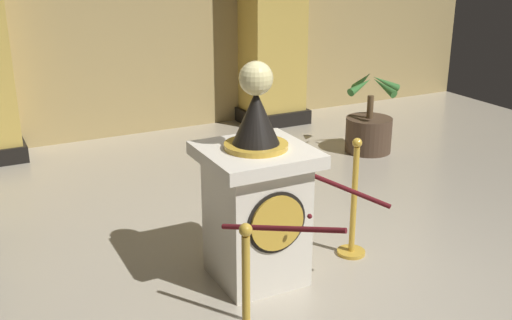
% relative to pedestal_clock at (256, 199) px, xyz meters
% --- Properties ---
extents(ground_plane, '(11.26, 11.26, 0.00)m').
position_rel_pedestal_clock_xyz_m(ground_plane, '(0.35, -0.47, -0.67)').
color(ground_plane, '#B2A893').
extents(pedestal_clock, '(0.80, 0.80, 1.72)m').
position_rel_pedestal_clock_xyz_m(pedestal_clock, '(0.00, 0.00, 0.00)').
color(pedestal_clock, silver).
rests_on(pedestal_clock, ground_plane).
extents(stanchion_far, '(0.24, 0.24, 1.04)m').
position_rel_pedestal_clock_xyz_m(stanchion_far, '(0.90, -0.03, -0.31)').
color(stanchion_far, gold).
rests_on(stanchion_far, ground_plane).
extents(velvet_rope, '(1.25, 1.25, 0.22)m').
position_rel_pedestal_clock_xyz_m(velvet_rope, '(0.16, -0.51, 0.12)').
color(velvet_rope, '#591419').
extents(potted_palm_right, '(0.80, 0.78, 1.03)m').
position_rel_pedestal_clock_xyz_m(potted_palm_right, '(2.69, 2.15, -0.39)').
color(potted_palm_right, '#4C3828').
rests_on(potted_palm_right, ground_plane).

